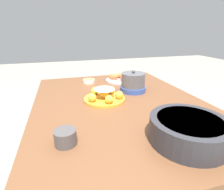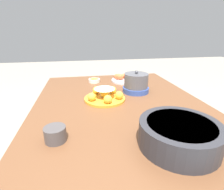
{
  "view_description": "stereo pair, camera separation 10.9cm",
  "coord_description": "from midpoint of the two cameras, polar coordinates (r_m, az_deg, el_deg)",
  "views": [
    {
      "loc": [
        0.96,
        -0.33,
        1.16
      ],
      "look_at": [
        -0.02,
        -0.04,
        0.77
      ],
      "focal_mm": 28.0,
      "sensor_mm": 36.0,
      "label": 1
    },
    {
      "loc": [
        0.98,
        -0.22,
        1.16
      ],
      "look_at": [
        -0.02,
        -0.04,
        0.77
      ],
      "focal_mm": 28.0,
      "sensor_mm": 36.0,
      "label": 2
    }
  ],
  "objects": [
    {
      "name": "ground_plane",
      "position": [
        1.54,
        -0.27,
        -28.36
      ],
      "size": [
        12.0,
        12.0,
        0.0
      ],
      "primitive_type": "plane",
      "color": "#9E9384"
    },
    {
      "name": "dining_table",
      "position": [
        1.13,
        -0.32,
        -6.27
      ],
      "size": [
        1.36,
        1.04,
        0.73
      ],
      "color": "brown",
      "rests_on": "ground_plane"
    },
    {
      "name": "cake_plate",
      "position": [
        1.11,
        -5.23,
        -0.38
      ],
      "size": [
        0.26,
        0.26,
        0.08
      ],
      "color": "gold",
      "rests_on": "dining_table"
    },
    {
      "name": "serving_bowl",
      "position": [
        0.75,
        19.79,
        -10.67
      ],
      "size": [
        0.31,
        0.31,
        0.1
      ],
      "color": "#2D2D33",
      "rests_on": "dining_table"
    },
    {
      "name": "sauce_bowl",
      "position": [
        1.5,
        -9.65,
        4.5
      ],
      "size": [
        0.1,
        0.1,
        0.03
      ],
      "color": "silver",
      "rests_on": "dining_table"
    },
    {
      "name": "seafood_platter",
      "position": [
        1.53,
        0.59,
        5.39
      ],
      "size": [
        0.24,
        0.24,
        0.06
      ],
      "color": "silver",
      "rests_on": "dining_table"
    },
    {
      "name": "cup_near",
      "position": [
        0.74,
        -19.24,
        -13.02
      ],
      "size": [
        0.09,
        0.09,
        0.06
      ],
      "color": "#4C4747",
      "rests_on": "dining_table"
    },
    {
      "name": "warming_pot",
      "position": [
        1.26,
        4.43,
        4.03
      ],
      "size": [
        0.19,
        0.19,
        0.16
      ],
      "color": "#334C99",
      "rests_on": "dining_table"
    }
  ]
}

